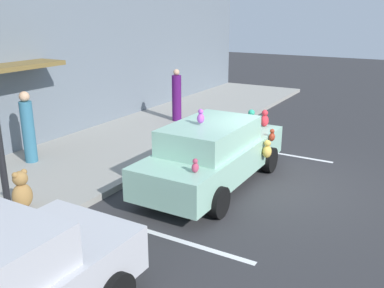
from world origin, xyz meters
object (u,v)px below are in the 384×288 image
plush_covered_car (214,153)px  teddy_bear_on_sidewalk (22,191)px  pedestrian_walking_past (28,129)px  pedestrian_near_shopfront (177,97)px

plush_covered_car → teddy_bear_on_sidewalk: size_ratio=5.79×
teddy_bear_on_sidewalk → pedestrian_walking_past: pedestrian_walking_past is taller
plush_covered_car → pedestrian_walking_past: (-1.31, 4.67, 0.24)m
plush_covered_car → pedestrian_walking_past: pedestrian_walking_past is taller
plush_covered_car → pedestrian_near_shopfront: (4.28, 3.69, 0.21)m
teddy_bear_on_sidewalk → pedestrian_near_shopfront: bearing=8.4°
teddy_bear_on_sidewalk → pedestrian_walking_past: size_ratio=0.43×
pedestrian_near_shopfront → pedestrian_walking_past: pedestrian_walking_past is taller
plush_covered_car → pedestrian_near_shopfront: pedestrian_near_shopfront is taller
pedestrian_near_shopfront → pedestrian_walking_past: (-5.59, 0.98, 0.03)m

